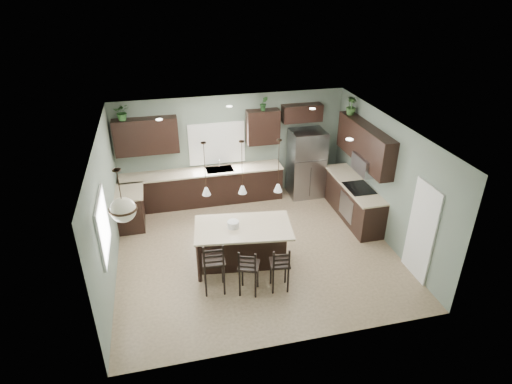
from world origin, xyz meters
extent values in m
plane|color=#9E8466|center=(0.00, 0.00, 0.00)|extent=(6.00, 6.00, 0.00)
cube|color=white|center=(2.98, -1.55, 1.02)|extent=(0.04, 0.82, 2.04)
cube|color=white|center=(-0.40, 2.73, 1.55)|extent=(1.35, 0.02, 1.00)
cube|color=white|center=(-2.98, -0.80, 1.55)|extent=(0.02, 1.10, 1.00)
cube|color=black|center=(-2.70, 1.70, 0.45)|extent=(0.60, 0.90, 0.90)
cube|color=beige|center=(-2.68, 1.70, 0.92)|extent=(0.66, 0.96, 0.04)
cube|color=black|center=(-0.85, 2.45, 0.45)|extent=(4.20, 0.60, 0.90)
cube|color=beige|center=(-0.85, 2.43, 0.92)|extent=(4.20, 0.66, 0.04)
cube|color=gray|center=(-0.40, 2.43, 0.94)|extent=(0.70, 0.45, 0.01)
cylinder|color=silver|center=(-0.40, 2.40, 1.08)|extent=(0.02, 0.02, 0.28)
cube|color=black|center=(-2.15, 2.58, 1.95)|extent=(1.55, 0.34, 0.90)
cube|color=black|center=(0.80, 2.58, 1.95)|extent=(0.85, 0.34, 0.90)
cube|color=black|center=(1.85, 2.58, 2.25)|extent=(1.05, 0.34, 0.45)
cube|color=black|center=(2.70, 0.87, 0.45)|extent=(0.60, 2.35, 0.90)
cube|color=beige|center=(2.68, 0.87, 0.92)|extent=(0.66, 2.35, 0.04)
cube|color=black|center=(2.68, 0.60, 0.94)|extent=(0.58, 0.75, 0.02)
cube|color=gray|center=(2.40, 0.60, 0.45)|extent=(0.01, 0.72, 0.60)
cube|color=black|center=(2.83, 0.87, 1.95)|extent=(0.34, 2.35, 0.90)
cube|color=gray|center=(2.78, 0.60, 1.55)|extent=(0.40, 0.75, 0.40)
cube|color=gray|center=(1.94, 2.29, 0.93)|extent=(0.90, 0.74, 1.85)
cube|color=black|center=(-0.37, -0.42, 0.46)|extent=(2.10, 1.37, 0.92)
cylinder|color=silver|center=(-0.56, -0.39, 0.99)|extent=(0.24, 0.24, 0.14)
cube|color=black|center=(-1.09, -1.11, 0.58)|extent=(0.46, 0.46, 1.16)
cube|color=black|center=(-0.45, -1.32, 0.52)|extent=(0.50, 0.50, 1.03)
cube|color=black|center=(0.15, -1.36, 0.50)|extent=(0.41, 0.41, 1.00)
imported|color=#295726|center=(-2.63, 2.55, 2.60)|extent=(0.39, 0.35, 0.41)
imported|color=#224920|center=(0.81, 2.55, 2.58)|extent=(0.23, 0.19, 0.37)
imported|color=#305625|center=(2.80, 1.73, 2.62)|extent=(0.28, 0.28, 0.44)
plane|color=slate|center=(0.00, 2.75, 1.40)|extent=(6.00, 0.00, 6.00)
plane|color=slate|center=(0.00, -2.75, 1.40)|extent=(6.00, 0.00, 6.00)
plane|color=slate|center=(-3.00, 0.00, 1.40)|extent=(0.00, 5.50, 5.50)
plane|color=slate|center=(3.00, 0.00, 1.40)|extent=(0.00, 5.50, 5.50)
plane|color=white|center=(0.00, 0.00, 2.80)|extent=(6.00, 6.00, 0.00)
camera|label=1|loc=(-1.81, -7.66, 5.62)|focal=30.00mm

